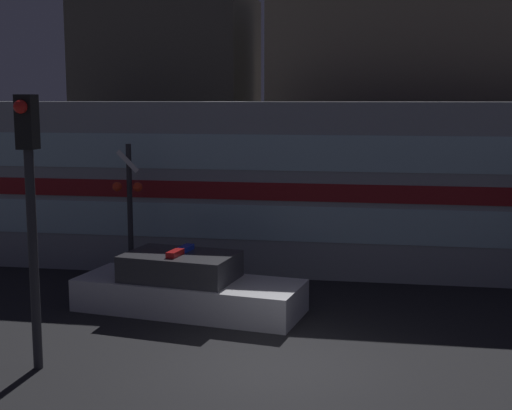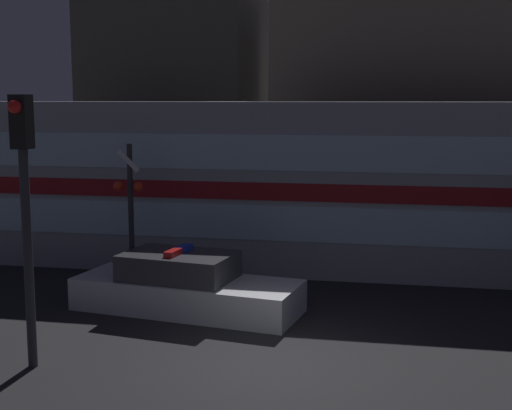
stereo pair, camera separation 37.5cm
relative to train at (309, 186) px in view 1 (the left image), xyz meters
name	(u,v)px [view 1 (the left image)]	position (x,y,z in m)	size (l,w,h in m)	color
ground_plane	(275,368)	(0.18, -7.64, -2.28)	(120.00, 120.00, 0.00)	black
train	(309,186)	(0.00, 0.00, 0.00)	(21.95, 2.94, 4.55)	#999EA5
police_car	(187,288)	(-2.22, -4.61, -1.76)	(5.18, 2.54, 1.40)	silver
crossing_signal_far	(129,204)	(-4.29, -2.47, -0.27)	(0.78, 0.33, 3.52)	#2D2D33
traffic_light_corner	(30,194)	(-3.87, -8.35, 0.77)	(0.30, 0.46, 4.70)	#2D2D33
building_left	(172,108)	(-6.09, 7.53, 2.00)	(6.04, 5.72, 8.55)	#47423D
building_center	(443,120)	(3.98, 5.91, 1.65)	(11.63, 4.75, 7.86)	#726656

